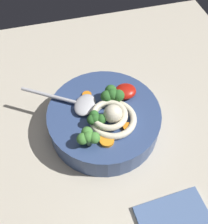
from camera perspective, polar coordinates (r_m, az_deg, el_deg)
table_slab at (r=61.23cm, az=-1.41°, el=-7.40°), size 93.50×93.50×3.57cm
soup_bowl at (r=59.32cm, az=0.00°, el=-1.64°), size 24.47×24.47×5.88cm
noodle_pile at (r=54.65cm, az=1.68°, el=-0.98°), size 10.90×10.68×4.38cm
soup_spoon at (r=57.69cm, az=-5.37°, el=1.87°), size 16.30×12.18×1.60cm
chili_sauce_dollop at (r=59.42cm, az=4.56°, el=4.41°), size 4.79×4.32×2.16cm
broccoli_floret_beside_noodles at (r=53.73cm, az=-1.64°, el=-1.29°), size 3.92×3.37×3.10cm
broccoli_floret_near_spoon at (r=56.80cm, az=1.73°, el=3.74°), size 5.03×4.33×3.98cm
broccoli_floret_far at (r=51.08cm, az=-3.40°, el=-5.25°), size 4.48×3.86×3.54cm
carrot_slice_beside_chili at (r=59.81cm, az=-3.58°, el=3.67°), size 2.06×2.06×0.44cm
carrot_slice_front at (r=52.70cm, az=0.59°, el=-6.05°), size 2.93×2.93×0.78cm
carrot_slice_extra_a at (r=54.52cm, az=5.06°, el=-3.25°), size 2.01×2.01×0.79cm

